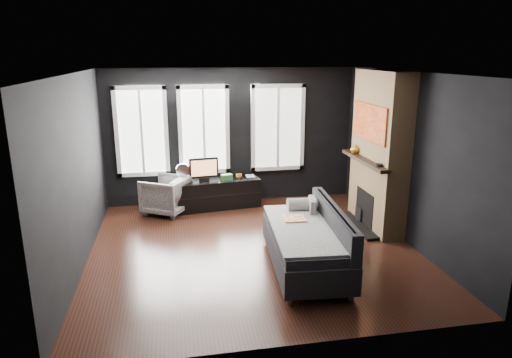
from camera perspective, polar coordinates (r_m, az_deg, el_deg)
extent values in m
plane|color=black|center=(7.26, -0.35, -8.68)|extent=(5.00, 5.00, 0.00)
plane|color=white|center=(6.63, -0.39, 13.14)|extent=(5.00, 5.00, 0.00)
cube|color=black|center=(9.24, -3.10, 5.35)|extent=(5.00, 0.02, 2.70)
cube|color=black|center=(6.85, -21.43, 0.71)|extent=(0.02, 5.00, 2.70)
cube|color=black|center=(7.65, 18.42, 2.45)|extent=(0.02, 5.00, 2.70)
cube|color=gray|center=(7.04, 7.03, -3.86)|extent=(0.16, 0.38, 0.37)
imported|color=silver|center=(8.85, -11.19, -1.77)|extent=(1.00, 1.01, 0.78)
imported|color=orange|center=(9.03, -2.14, 0.42)|extent=(0.14, 0.13, 0.12)
imported|color=beige|center=(9.15, -1.24, 0.98)|extent=(0.16, 0.02, 0.22)
cube|color=#317832|center=(8.93, -3.70, 0.23)|extent=(0.24, 0.18, 0.12)
imported|color=gold|center=(8.38, 12.29, 3.74)|extent=(0.21, 0.21, 0.17)
cylinder|color=black|center=(7.51, 15.16, 1.69)|extent=(0.13, 0.13, 0.04)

